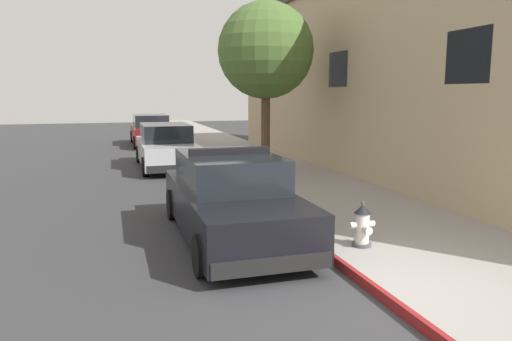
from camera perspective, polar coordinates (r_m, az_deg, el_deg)
The scene contains 9 objects.
ground_plane at distance 15.60m, azimuth -19.69°, elevation -1.59°, with size 29.54×60.00×0.20m, color #353538.
sidewalk_pavement at distance 16.37m, azimuth 1.71°, elevation 0.06°, with size 3.64×60.00×0.15m, color gray.
curb_painted_edge at distance 15.89m, azimuth -4.66°, elevation -0.25°, with size 0.08×60.00×0.15m, color maroon.
storefront_building at distance 17.02m, azimuth 17.56°, elevation 10.83°, with size 5.38×20.99×6.54m.
police_cruiser at distance 8.89m, azimuth -3.01°, elevation -3.35°, with size 1.94×4.84×1.68m.
parked_car_silver_ahead at distance 17.62m, azimuth -10.59°, elevation 2.74°, with size 1.94×4.84×1.56m.
parked_car_dark_far at distance 25.41m, azimuth -12.32°, elevation 4.62°, with size 1.94×4.84×1.56m.
fire_hydrant at distance 8.21m, azimuth 12.46°, elevation -6.40°, with size 0.44×0.40×0.76m.
street_tree at distance 15.27m, azimuth 1.17°, elevation 13.95°, with size 2.97×2.97×5.29m.
Camera 1 is at (-3.31, -5.33, 2.67)m, focal length 33.81 mm.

